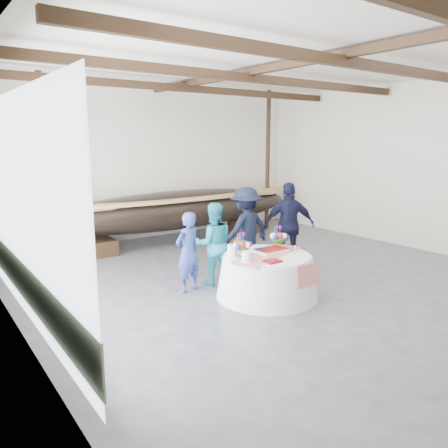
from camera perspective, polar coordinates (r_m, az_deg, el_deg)
floor at (r=9.13m, az=9.24°, el=-8.12°), size 10.00×12.00×0.01m
wall_back at (r=13.55m, az=-8.87°, el=7.87°), size 10.00×0.02×4.50m
wall_left at (r=6.19m, az=-24.84°, el=3.26°), size 0.02×12.00×4.50m
wall_right at (r=12.72m, az=25.81°, el=6.70°), size 0.02×12.00×4.50m
ceiling at (r=8.76m, az=10.21°, el=20.90°), size 10.00×12.00×0.01m
pavilion_structure at (r=9.29m, az=6.25°, el=17.34°), size 9.80×11.76×4.50m
open_bay at (r=7.23m, az=-25.74°, el=0.78°), size 0.03×7.00×3.20m
longboat_display at (r=12.73m, az=-5.88°, el=1.92°), size 8.07×1.61×1.51m
banquet_table at (r=8.41m, az=5.65°, el=-6.75°), size 1.93×1.93×0.83m
tabletop_items at (r=8.36m, az=4.85°, el=-2.83°), size 1.87×1.11×0.40m
guest_woman_blue at (r=8.59m, az=-4.75°, el=-3.68°), size 0.65×0.50×1.60m
guest_woman_teal at (r=9.01m, az=-1.40°, el=-2.58°), size 1.02×0.92×1.71m
guest_man_left at (r=9.85m, az=2.87°, el=-0.75°), size 1.28×0.78×1.93m
guest_man_right at (r=10.21m, az=8.48°, el=-0.21°), size 1.26×1.05×2.01m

